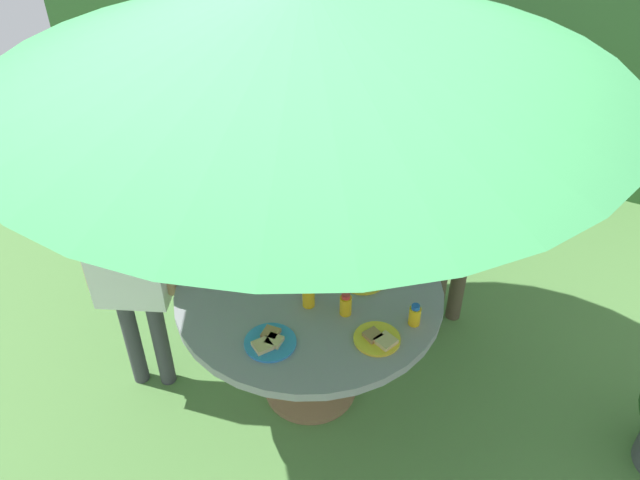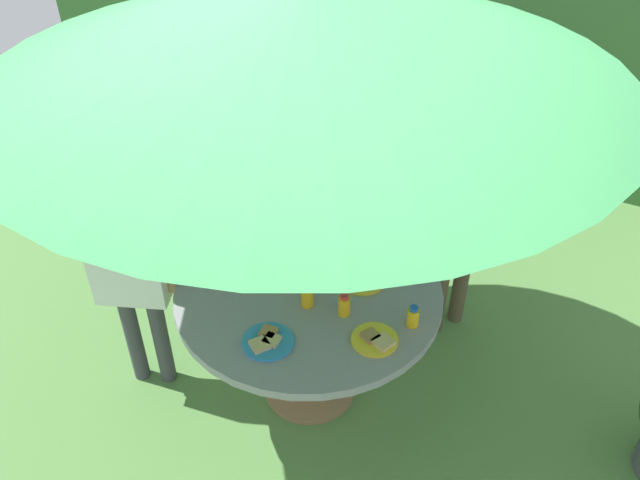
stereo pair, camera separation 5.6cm
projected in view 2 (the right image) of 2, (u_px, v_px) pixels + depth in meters
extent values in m
cube|color=#548442|center=(310.00, 388.00, 3.52)|extent=(10.00, 10.00, 0.02)
cube|color=#33602D|center=(495.00, 46.00, 5.10)|extent=(9.00, 0.70, 1.78)
cylinder|color=#93704C|center=(310.00, 385.00, 3.51)|extent=(0.50, 0.50, 0.03)
cylinder|color=#93704C|center=(309.00, 344.00, 3.30)|extent=(0.14, 0.14, 0.69)
cylinder|color=gray|center=(309.00, 291.00, 3.08)|extent=(1.28, 1.28, 0.04)
cylinder|color=#B7AD8C|center=(308.00, 227.00, 2.85)|extent=(0.04, 0.04, 2.18)
cone|color=#388C4C|center=(305.00, 24.00, 2.30)|extent=(2.46, 2.46, 0.37)
cylinder|color=#93704C|center=(296.00, 235.00, 4.23)|extent=(0.04, 0.04, 0.45)
cylinder|color=#93704C|center=(360.00, 239.00, 4.20)|extent=(0.04, 0.04, 0.45)
cylinder|color=#93704C|center=(303.00, 202.00, 4.54)|extent=(0.04, 0.04, 0.45)
cylinder|color=#93704C|center=(363.00, 205.00, 4.51)|extent=(0.04, 0.04, 0.45)
cube|color=#93704C|center=(331.00, 190.00, 4.22)|extent=(0.60, 0.58, 0.04)
cube|color=#93704C|center=(334.00, 138.00, 4.21)|extent=(0.45, 0.21, 0.53)
cube|color=#93704C|center=(298.00, 160.00, 4.11)|extent=(0.20, 0.41, 0.03)
cube|color=#93704C|center=(365.00, 163.00, 4.07)|extent=(0.20, 0.41, 0.03)
ellipsoid|color=teal|center=(268.00, 86.00, 4.68)|extent=(1.84, 1.99, 1.64)
cylinder|color=black|center=(273.00, 180.00, 5.18)|extent=(2.04, 2.04, 0.01)
cube|color=#1A313A|center=(191.00, 190.00, 4.26)|extent=(0.50, 0.05, 0.74)
cylinder|color=brown|center=(461.00, 278.00, 3.74)|extent=(0.09, 0.09, 0.64)
cylinder|color=brown|center=(441.00, 287.00, 3.68)|extent=(0.09, 0.09, 0.64)
cube|color=#4C72C6|center=(465.00, 197.00, 3.35)|extent=(0.36, 0.42, 0.54)
cylinder|color=#4C3828|center=(495.00, 182.00, 3.42)|extent=(0.07, 0.07, 0.49)
cylinder|color=#4C3828|center=(435.00, 205.00, 3.25)|extent=(0.07, 0.07, 0.49)
sphere|color=#4C3828|center=(477.00, 129.00, 3.11)|extent=(0.24, 0.24, 0.24)
cylinder|color=brown|center=(277.00, 242.00, 4.07)|extent=(0.08, 0.08, 0.57)
cylinder|color=brown|center=(281.00, 256.00, 3.97)|extent=(0.08, 0.08, 0.57)
cube|color=#EA727F|center=(275.00, 177.00, 3.70)|extent=(0.36, 0.37, 0.48)
cylinder|color=#4C3828|center=(269.00, 157.00, 3.82)|extent=(0.06, 0.06, 0.44)
cylinder|color=#4C3828|center=(281.00, 190.00, 3.54)|extent=(0.06, 0.06, 0.44)
sphere|color=#4C3828|center=(272.00, 122.00, 3.48)|extent=(0.22, 0.22, 0.22)
cylinder|color=#3F3F47|center=(133.00, 336.00, 3.40)|extent=(0.08, 0.08, 0.61)
cylinder|color=#3F3F47|center=(161.00, 338.00, 3.39)|extent=(0.08, 0.08, 0.61)
cube|color=white|center=(128.00, 254.00, 3.05)|extent=(0.40, 0.32, 0.52)
cylinder|color=tan|center=(86.00, 247.00, 3.05)|extent=(0.07, 0.07, 0.47)
cylinder|color=tan|center=(167.00, 252.00, 3.02)|extent=(0.07, 0.07, 0.47)
sphere|color=tan|center=(112.00, 187.00, 2.82)|extent=(0.23, 0.23, 0.23)
cylinder|color=#66B259|center=(301.00, 231.00, 3.39)|extent=(0.16, 0.16, 0.05)
ellipsoid|color=gold|center=(300.00, 225.00, 3.36)|extent=(0.13, 0.13, 0.04)
cylinder|color=yellow|center=(375.00, 340.00, 2.79)|extent=(0.21, 0.21, 0.01)
cube|color=tan|center=(383.00, 342.00, 2.76)|extent=(0.10, 0.10, 0.02)
cube|color=#9E7547|center=(370.00, 336.00, 2.79)|extent=(0.09, 0.09, 0.02)
cylinder|color=yellow|center=(362.00, 280.00, 3.10)|extent=(0.22, 0.22, 0.01)
cube|color=tan|center=(369.00, 278.00, 3.09)|extent=(0.10, 0.10, 0.02)
cube|color=#9E7547|center=(363.00, 270.00, 3.13)|extent=(0.10, 0.10, 0.02)
cube|color=tan|center=(357.00, 279.00, 3.08)|extent=(0.11, 0.11, 0.02)
cylinder|color=#338CD8|center=(268.00, 341.00, 2.78)|extent=(0.23, 0.23, 0.01)
cube|color=tan|center=(272.00, 340.00, 2.77)|extent=(0.07, 0.07, 0.02)
cube|color=#9E7547|center=(268.00, 332.00, 2.80)|extent=(0.08, 0.08, 0.02)
cube|color=tan|center=(260.00, 345.00, 2.75)|extent=(0.10, 0.10, 0.02)
cylinder|color=yellow|center=(249.00, 230.00, 3.36)|extent=(0.06, 0.06, 0.09)
cylinder|color=red|center=(248.00, 222.00, 3.33)|extent=(0.04, 0.04, 0.02)
cylinder|color=yellow|center=(307.00, 296.00, 2.94)|extent=(0.06, 0.06, 0.11)
cylinder|color=red|center=(307.00, 285.00, 2.90)|extent=(0.04, 0.04, 0.02)
cylinder|color=yellow|center=(230.00, 251.00, 3.20)|extent=(0.05, 0.05, 0.11)
cylinder|color=green|center=(229.00, 241.00, 3.16)|extent=(0.04, 0.04, 0.02)
cylinder|color=yellow|center=(343.00, 237.00, 3.31)|extent=(0.06, 0.06, 0.09)
cylinder|color=blue|center=(344.00, 228.00, 3.28)|extent=(0.04, 0.04, 0.02)
cylinder|color=yellow|center=(389.00, 241.00, 3.27)|extent=(0.05, 0.05, 0.10)
cylinder|color=red|center=(390.00, 232.00, 3.24)|extent=(0.04, 0.04, 0.02)
cylinder|color=yellow|center=(344.00, 306.00, 2.90)|extent=(0.06, 0.06, 0.10)
cylinder|color=red|center=(344.00, 297.00, 2.86)|extent=(0.04, 0.04, 0.02)
cylinder|color=yellow|center=(413.00, 317.00, 2.84)|extent=(0.05, 0.05, 0.09)
cylinder|color=blue|center=(414.00, 308.00, 2.81)|extent=(0.04, 0.04, 0.02)
cylinder|color=#E04C47|center=(312.00, 264.00, 3.16)|extent=(0.06, 0.06, 0.06)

